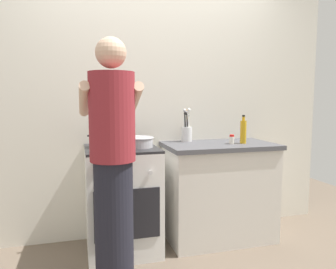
% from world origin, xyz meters
% --- Properties ---
extents(ground, '(6.00, 6.00, 0.00)m').
position_xyz_m(ground, '(0.00, 0.00, 0.00)').
color(ground, '#6B5B4C').
extents(back_wall, '(3.20, 0.10, 2.50)m').
position_xyz_m(back_wall, '(0.20, 0.50, 1.25)').
color(back_wall, silver).
rests_on(back_wall, ground).
extents(countertop, '(1.00, 0.60, 0.90)m').
position_xyz_m(countertop, '(0.55, 0.15, 0.45)').
color(countertop, silver).
rests_on(countertop, ground).
extents(stove_range, '(0.60, 0.62, 0.90)m').
position_xyz_m(stove_range, '(-0.35, 0.15, 0.45)').
color(stove_range, white).
rests_on(stove_range, ground).
extents(pot, '(0.27, 0.21, 0.11)m').
position_xyz_m(pot, '(-0.49, 0.20, 0.95)').
color(pot, '#B2B2B7').
rests_on(pot, stove_range).
extents(mixing_bowl, '(0.26, 0.26, 0.09)m').
position_xyz_m(mixing_bowl, '(-0.21, 0.12, 0.95)').
color(mixing_bowl, '#B7B7BC').
rests_on(mixing_bowl, stove_range).
extents(utensil_crock, '(0.10, 0.10, 0.32)m').
position_xyz_m(utensil_crock, '(0.30, 0.35, 1.00)').
color(utensil_crock, silver).
rests_on(utensil_crock, countertop).
extents(spice_bottle, '(0.04, 0.04, 0.09)m').
position_xyz_m(spice_bottle, '(0.64, 0.09, 0.94)').
color(spice_bottle, silver).
rests_on(spice_bottle, countertop).
extents(oil_bottle, '(0.06, 0.06, 0.26)m').
position_xyz_m(oil_bottle, '(0.76, 0.09, 1.01)').
color(oil_bottle, gold).
rests_on(oil_bottle, countertop).
extents(person, '(0.41, 0.50, 1.70)m').
position_xyz_m(person, '(-0.48, -0.42, 0.86)').
color(person, black).
rests_on(person, ground).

